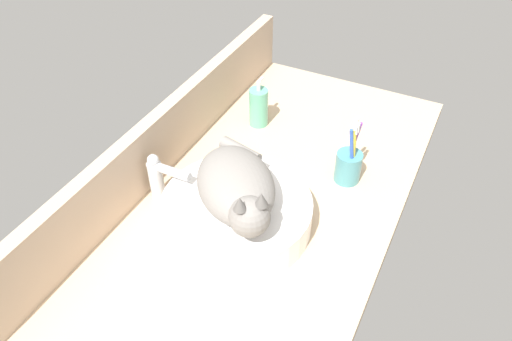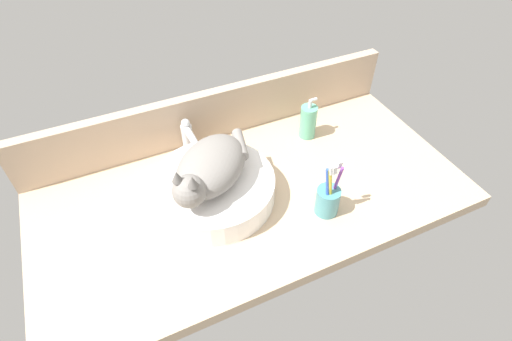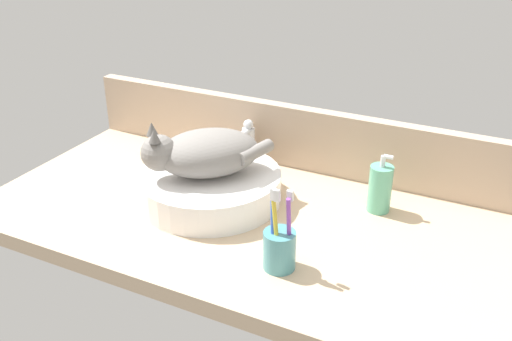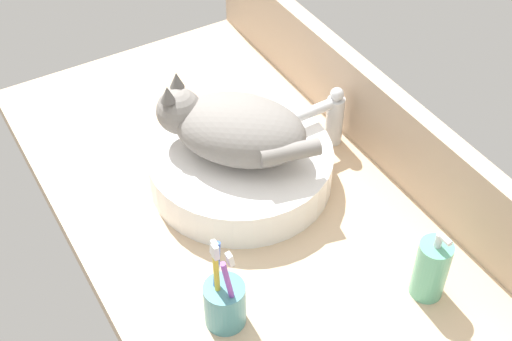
{
  "view_description": "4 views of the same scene",
  "coord_description": "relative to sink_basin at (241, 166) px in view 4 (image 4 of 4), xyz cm",
  "views": [
    {
      "loc": [
        -82.28,
        -38.12,
        88.78
      ],
      "look_at": [
        -2.59,
        1.62,
        10.94
      ],
      "focal_mm": 35.0,
      "sensor_mm": 36.0,
      "label": 1
    },
    {
      "loc": [
        -33.03,
        -74.34,
        88.98
      ],
      "look_at": [
        0.47,
        -1.96,
        10.44
      ],
      "focal_mm": 28.0,
      "sensor_mm": 36.0,
      "label": 2
    },
    {
      "loc": [
        54.65,
        -104.89,
        71.27
      ],
      "look_at": [
        2.01,
        2.25,
        11.22
      ],
      "focal_mm": 40.0,
      "sensor_mm": 36.0,
      "label": 3
    },
    {
      "loc": [
        76.91,
        -45.68,
        98.37
      ],
      "look_at": [
        -4.17,
        1.98,
        8.43
      ],
      "focal_mm": 50.0,
      "sensor_mm": 36.0,
      "label": 4
    }
  ],
  "objects": [
    {
      "name": "cat",
      "position": [
        -0.96,
        -0.98,
        9.53
      ],
      "size": [
        29.93,
        29.4,
        14.0
      ],
      "color": "gray",
      "rests_on": "sink_basin"
    },
    {
      "name": "faucet",
      "position": [
        -0.45,
        21.15,
        3.53
      ],
      "size": [
        3.6,
        11.82,
        13.6
      ],
      "color": "silver",
      "rests_on": "ground_plane"
    },
    {
      "name": "sink_basin",
      "position": [
        0.0,
        0.0,
        0.0
      ],
      "size": [
        35.57,
        35.57,
        7.55
      ],
      "primitive_type": "cylinder",
      "color": "white",
      "rests_on": "ground_plane"
    },
    {
      "name": "toothbrush_cup",
      "position": [
        27.19,
        -18.37,
        1.12
      ],
      "size": [
        6.78,
        6.78,
        18.68
      ],
      "color": "teal",
      "rests_on": "ground_plane"
    },
    {
      "name": "soap_dispenser",
      "position": [
        39.33,
        13.67,
        2.24
      ],
      "size": [
        5.62,
        5.62,
        15.07
      ],
      "color": "#60B793",
      "rests_on": "ground_plane"
    },
    {
      "name": "ground_plane",
      "position": [
        10.97,
        -2.55,
        -5.78
      ],
      "size": [
        128.13,
        63.97,
        4.0
      ],
      "primitive_type": "cube",
      "color": "#D1B28E"
    },
    {
      "name": "backsplash_panel",
      "position": [
        10.97,
        27.64,
        4.98
      ],
      "size": [
        128.13,
        3.6,
        17.51
      ],
      "primitive_type": "cube",
      "color": "tan",
      "rests_on": "ground_plane"
    }
  ]
}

